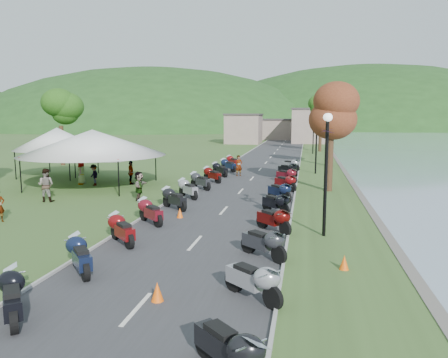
# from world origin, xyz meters

# --- Properties ---
(road) EXTENTS (7.00, 120.00, 0.02)m
(road) POSITION_xyz_m (0.00, 40.00, 0.01)
(road) COLOR #38383A
(road) RESTS_ON ground
(hills_backdrop) EXTENTS (360.00, 120.00, 76.00)m
(hills_backdrop) POSITION_xyz_m (0.00, 200.00, 0.00)
(hills_backdrop) COLOR #285621
(hills_backdrop) RESTS_ON ground
(far_building) EXTENTS (18.00, 16.00, 5.00)m
(far_building) POSITION_xyz_m (-2.00, 85.00, 2.50)
(far_building) COLOR gray
(far_building) RESTS_ON ground
(moto_row_left) EXTENTS (2.60, 50.96, 1.10)m
(moto_row_left) POSITION_xyz_m (-2.73, 16.97, 0.55)
(moto_row_left) COLOR #331411
(moto_row_left) RESTS_ON ground
(moto_row_right) EXTENTS (2.60, 37.97, 1.10)m
(moto_row_right) POSITION_xyz_m (2.79, 21.81, 0.55)
(moto_row_right) COLOR #331411
(moto_row_right) RESTS_ON ground
(vendor_tent_main) EXTENTS (6.76, 6.76, 4.00)m
(vendor_tent_main) POSITION_xyz_m (-10.53, 28.26, 2.00)
(vendor_tent_main) COLOR silver
(vendor_tent_main) RESTS_ON ground
(vendor_tent_side) EXTENTS (4.63, 4.63, 4.00)m
(vendor_tent_side) POSITION_xyz_m (-15.84, 32.48, 2.00)
(vendor_tent_side) COLOR silver
(vendor_tent_side) RESTS_ON ground
(tree_lakeside) EXTENTS (2.89, 2.89, 8.03)m
(tree_lakeside) POSITION_xyz_m (5.71, 29.21, 4.01)
(tree_lakeside) COLOR #2E661A
(tree_lakeside) RESTS_ON ground
(pedestrian_a) EXTENTS (0.61, 0.68, 1.53)m
(pedestrian_a) POSITION_xyz_m (-9.89, 17.62, 0.00)
(pedestrian_a) COLOR slate
(pedestrian_a) RESTS_ON ground
(pedestrian_b) EXTENTS (0.99, 0.60, 1.94)m
(pedestrian_b) POSITION_xyz_m (-10.60, 22.53, 0.00)
(pedestrian_b) COLOR slate
(pedestrian_b) RESTS_ON ground
(pedestrian_c) EXTENTS (1.01, 0.96, 1.53)m
(pedestrian_c) POSITION_xyz_m (-10.68, 28.51, 0.00)
(pedestrian_c) COLOR slate
(pedestrian_c) RESTS_ON ground
(traffic_cone_near) EXTENTS (0.35, 0.35, 0.55)m
(traffic_cone_near) POSITION_xyz_m (0.36, 10.56, 0.27)
(traffic_cone_near) COLOR #F2590C
(traffic_cone_near) RESTS_ON ground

